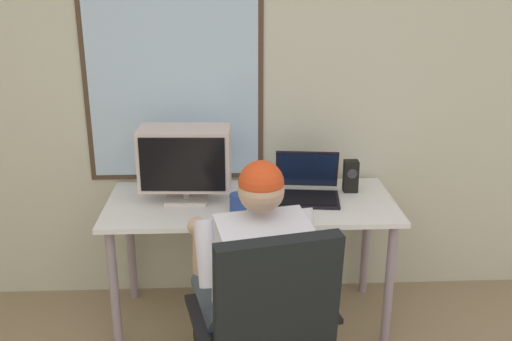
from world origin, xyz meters
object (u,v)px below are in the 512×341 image
crt_monitor (185,159)px  office_chair (269,324)px  person_seated (253,275)px  coffee_mug (238,203)px  desk (251,215)px  wine_glass (268,196)px  desk_speaker (351,176)px  laptop (307,185)px

crt_monitor → office_chair: bearing=-66.8°
person_seated → coffee_mug: person_seated is taller
desk → crt_monitor: (-0.35, 0.02, 0.32)m
desk → wine_glass: 0.25m
desk → person_seated: person_seated is taller
desk → coffee_mug: coffee_mug is taller
office_chair → wine_glass: size_ratio=7.15×
desk → crt_monitor: bearing=176.1°
coffee_mug → wine_glass: bearing=-3.8°
crt_monitor → wine_glass: bearing=-23.6°
crt_monitor → desk_speaker: crt_monitor is taller
person_seated → desk_speaker: 0.96m
desk_speaker → laptop: bearing=-167.5°
crt_monitor → desk_speaker: 0.93m
office_chair → wine_glass: bearing=86.6°
person_seated → laptop: bearing=64.1°
laptop → desk_speaker: size_ratio=2.13×
laptop → coffee_mug: size_ratio=3.80×
crt_monitor → desk_speaker: (0.91, 0.10, -0.15)m
office_chair → coffee_mug: office_chair is taller
crt_monitor → coffee_mug: bearing=-32.6°
desk → wine_glass: size_ratio=11.22×
coffee_mug → laptop: bearing=29.8°
desk → office_chair: office_chair is taller
desk → laptop: bearing=11.9°
wine_glass → crt_monitor: bearing=156.4°
office_chair → crt_monitor: crt_monitor is taller
laptop → desk_speaker: 0.26m
office_chair → coffee_mug: size_ratio=9.80×
desk → wine_glass: bearing=-64.0°
office_chair → desk: bearing=92.5°
crt_monitor → laptop: (0.66, 0.04, -0.18)m
laptop → desk_speaker: bearing=12.5°
wine_glass → coffee_mug: wine_glass is taller
desk_speaker → person_seated: bearing=-128.5°
person_seated → office_chair: bearing=-78.8°
desk_speaker → coffee_mug: bearing=-156.6°
crt_monitor → coffee_mug: 0.38m
crt_monitor → laptop: 0.68m
desk → coffee_mug: (-0.07, -0.15, 0.13)m
crt_monitor → wine_glass: (0.43, -0.19, -0.14)m
desk → crt_monitor: crt_monitor is taller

